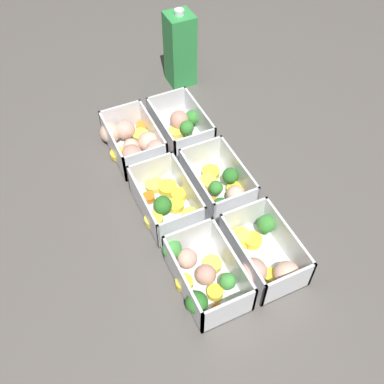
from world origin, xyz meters
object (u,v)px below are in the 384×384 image
at_px(container_far_center, 221,186).
at_px(container_far_right, 264,257).
at_px(container_far_left, 182,126).
at_px(juice_carton, 180,49).
at_px(container_near_center, 166,202).
at_px(container_near_right, 201,275).
at_px(container_near_left, 135,143).

xyz_separation_m(container_far_center, container_far_right, (0.19, -0.01, 0.00)).
relative_size(container_far_left, container_far_right, 1.01).
bearing_deg(juice_carton, container_far_right, -9.08).
bearing_deg(container_far_center, container_near_center, -95.07).
bearing_deg(container_near_right, container_far_center, 143.38).
bearing_deg(container_near_right, container_near_left, 178.43).
bearing_deg(container_near_center, container_far_center, 84.93).
height_order(container_near_right, juice_carton, juice_carton).
bearing_deg(container_near_left, container_far_center, 31.02).
bearing_deg(container_far_right, container_far_left, 178.66).
bearing_deg(juice_carton, container_near_center, -27.89).
bearing_deg(container_near_right, container_far_left, 160.87).
xyz_separation_m(container_near_left, container_far_center, (0.20, 0.12, -0.00)).
bearing_deg(container_far_right, container_far_center, 177.75).
bearing_deg(container_near_left, container_far_left, 92.80).
height_order(container_near_left, juice_carton, juice_carton).
relative_size(container_near_center, container_near_right, 1.01).
distance_m(container_near_center, container_far_right, 0.23).
bearing_deg(juice_carton, container_far_center, -12.23).
distance_m(container_near_right, container_far_left, 0.40).
distance_m(container_near_left, container_far_center, 0.23).
bearing_deg(container_near_right, container_near_center, 176.95).
height_order(container_near_center, container_near_right, same).
bearing_deg(container_near_left, container_near_right, -1.57).
relative_size(container_near_center, container_far_center, 1.02).
bearing_deg(container_near_left, container_near_center, -0.12).
distance_m(container_near_left, container_far_left, 0.12).
relative_size(container_far_center, juice_carton, 0.86).
height_order(container_near_left, container_far_left, same).
height_order(container_near_center, container_far_right, same).
bearing_deg(container_near_center, container_near_left, 179.88).
distance_m(container_near_center, juice_carton, 0.44).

